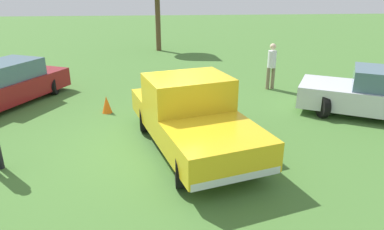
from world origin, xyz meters
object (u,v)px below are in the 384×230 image
Objects in this scene: traffic_cone at (107,105)px; sedan_near at (5,85)px; pickup_truck at (190,112)px; sedan_far at (381,95)px; person_bystander at (272,64)px.

sedan_near is at bearing -108.69° from traffic_cone.
pickup_truck is 1.03× the size of sedan_far.
sedan_near is at bearing 18.40° from sedan_far.
pickup_truck reaches higher than sedan_near.
person_bystander is (-3.23, -2.48, 0.32)m from sedan_far.
pickup_truck reaches higher than sedan_far.
traffic_cone is (-2.70, -2.47, -0.65)m from pickup_truck.
pickup_truck reaches higher than traffic_cone.
traffic_cone is at bearing -153.63° from pickup_truck.
pickup_truck reaches higher than person_bystander.
sedan_near is 3.75m from traffic_cone.
traffic_cone is at bearing 96.65° from sedan_near.
sedan_far is (-1.63, 6.05, -0.22)m from pickup_truck.
pickup_truck is at bearing 44.12° from sedan_far.
sedan_far is at bearing 82.86° from traffic_cone.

